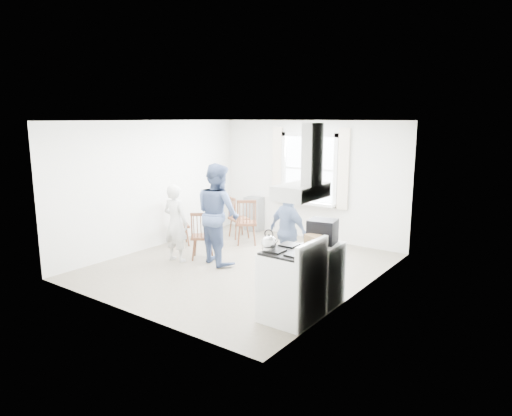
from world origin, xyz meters
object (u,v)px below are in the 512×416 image
at_px(windsor_chair_b, 175,219).
at_px(low_cabinet, 321,273).
at_px(windsor_chair_a, 247,217).
at_px(person_mid, 218,214).
at_px(gas_stove, 292,284).
at_px(person_left, 176,223).
at_px(stereo_stack, 323,231).
at_px(windsor_chair_c, 201,231).
at_px(person_right, 288,232).

bearing_deg(windsor_chair_b, low_cabinet, -13.26).
bearing_deg(windsor_chair_a, person_mid, -77.34).
height_order(gas_stove, windsor_chair_a, gas_stove).
height_order(gas_stove, person_left, person_left).
relative_size(low_cabinet, stereo_stack, 2.07).
distance_m(person_left, person_mid, 0.82).
xyz_separation_m(windsor_chair_c, person_mid, (0.34, 0.09, 0.36)).
bearing_deg(person_right, stereo_stack, 157.49).
xyz_separation_m(windsor_chair_c, person_left, (-0.35, -0.31, 0.16)).
height_order(windsor_chair_b, windsor_chair_c, windsor_chair_c).
bearing_deg(windsor_chair_b, person_right, -1.55).
bearing_deg(windsor_chair_b, windsor_chair_a, 36.73).
height_order(low_cabinet, person_right, person_right).
distance_m(low_cabinet, windsor_chair_c, 2.84).
relative_size(windsor_chair_b, windsor_chair_c, 0.98).
relative_size(low_cabinet, person_right, 0.61).
distance_m(stereo_stack, person_left, 3.16).
relative_size(gas_stove, low_cabinet, 1.24).
bearing_deg(person_mid, windsor_chair_b, 6.12).
bearing_deg(person_left, person_right, -165.48).
xyz_separation_m(windsor_chair_b, person_right, (2.84, -0.08, 0.18)).
xyz_separation_m(windsor_chair_a, person_right, (1.64, -0.98, 0.13)).
relative_size(low_cabinet, person_left, 0.62).
xyz_separation_m(stereo_stack, windsor_chair_c, (-2.78, 0.49, -0.50)).
xyz_separation_m(gas_stove, person_mid, (-2.38, 1.29, 0.44)).
height_order(person_left, person_right, person_right).
height_order(windsor_chair_a, windsor_chair_b, windsor_chair_a).
distance_m(gas_stove, person_left, 3.21).
xyz_separation_m(person_mid, person_right, (1.36, 0.26, -0.19)).
bearing_deg(person_left, person_mid, -153.18).
relative_size(low_cabinet, windsor_chair_b, 0.98).
relative_size(windsor_chair_b, person_right, 0.62).
xyz_separation_m(windsor_chair_b, person_mid, (1.48, -0.34, 0.37)).
relative_size(gas_stove, stereo_stack, 2.57).
distance_m(windsor_chair_c, person_right, 1.74).
xyz_separation_m(gas_stove, stereo_stack, (0.06, 0.71, 0.59)).
bearing_deg(low_cabinet, gas_stove, -95.68).
xyz_separation_m(gas_stove, windsor_chair_a, (-2.66, 2.53, 0.12)).
height_order(gas_stove, person_right, person_right).
xyz_separation_m(windsor_chair_a, windsor_chair_b, (-1.21, -0.90, -0.04)).
xyz_separation_m(windsor_chair_a, person_left, (-0.41, -1.64, 0.13)).
distance_m(gas_stove, low_cabinet, 0.70).
distance_m(low_cabinet, person_mid, 2.57).
bearing_deg(person_right, gas_stove, 138.62).
relative_size(windsor_chair_b, person_left, 0.63).
height_order(gas_stove, windsor_chair_c, gas_stove).
bearing_deg(person_right, low_cabinet, 157.30).
xyz_separation_m(windsor_chair_a, person_mid, (0.28, -1.24, 0.32)).
bearing_deg(windsor_chair_a, windsor_chair_b, -143.27).
bearing_deg(gas_stove, windsor_chair_c, 156.21).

